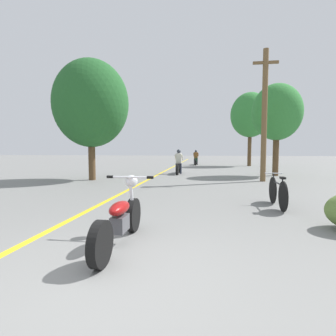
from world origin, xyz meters
TOP-DOWN VIEW (x-y plane):
  - ground_plane at (0.00, 0.00)m, footprint 120.00×120.00m
  - lane_stripe_center at (-1.70, 13.07)m, footprint 0.14×48.00m
  - utility_pole at (3.63, 9.78)m, footprint 1.10×0.24m
  - roadside_tree_right_near at (4.85, 12.55)m, footprint 2.67×2.41m
  - roadside_tree_right_far at (4.80, 21.23)m, footprint 3.38×3.04m
  - roadside_tree_left at (-4.32, 9.14)m, footprint 3.55×3.19m
  - motorcycle_foreground at (-0.20, 1.13)m, footprint 0.81×2.04m
  - motorcycle_rider_lead at (-0.57, 12.92)m, footprint 0.50×2.12m
  - motorcycle_rider_far at (0.08, 22.19)m, footprint 0.50×2.14m
  - bicycle_parked at (2.85, 4.21)m, footprint 0.44×1.69m

SIDE VIEW (x-z plane):
  - ground_plane at x=0.00m, z-range 0.00..0.00m
  - lane_stripe_center at x=-1.70m, z-range 0.00..0.01m
  - bicycle_parked at x=2.85m, z-range -0.03..0.80m
  - motorcycle_foreground at x=-0.20m, z-range -0.09..0.92m
  - motorcycle_rider_far at x=0.08m, z-range -0.18..1.24m
  - motorcycle_rider_lead at x=-0.57m, z-range -0.18..1.28m
  - utility_pole at x=3.63m, z-range 0.09..5.99m
  - roadside_tree_right_near at x=4.85m, z-range 0.95..5.98m
  - roadside_tree_left at x=-4.32m, z-range 0.77..6.41m
  - roadside_tree_right_far at x=4.80m, z-range 1.24..7.65m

